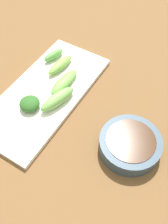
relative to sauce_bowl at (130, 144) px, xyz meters
The scene contains 8 objects.
tabletop 0.11m from the sauce_bowl, 12.01° to the right, with size 2.10×2.10×0.02m, color brown.
sauce_bowl is the anchor object (origin of this frame).
serving_plate 0.24m from the sauce_bowl, ahead, with size 0.17×0.36×0.01m, color white.
broccoli_stalk_0 0.28m from the sauce_bowl, 24.26° to the right, with size 0.03×0.09×0.02m, color #79AE4B.
broccoli_stalk_1 0.19m from the sauce_bowl, ahead, with size 0.03×0.10×0.03m, color #74B555.
broccoli_stalk_2 0.22m from the sauce_bowl, 18.72° to the right, with size 0.03×0.10×0.02m, color #6DB14A.
broccoli_leafy_3 0.24m from the sauce_bowl, ahead, with size 0.05×0.05×0.03m, color #2A5C22.
broccoli_stalk_4 0.32m from the sauce_bowl, 25.20° to the right, with size 0.02×0.06×0.02m, color #60AA4D.
Camera 1 is at (-0.15, 0.28, 0.50)m, focal length 40.20 mm.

